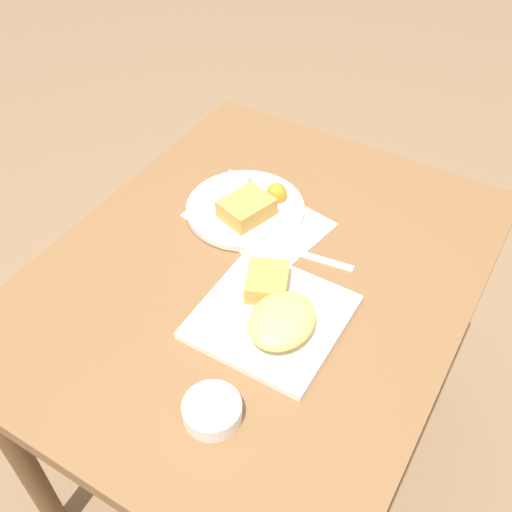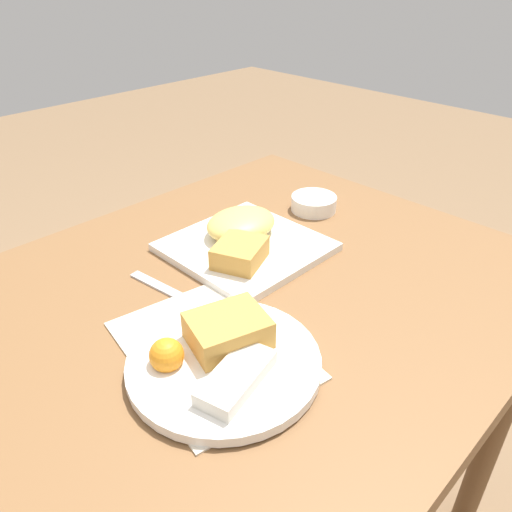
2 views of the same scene
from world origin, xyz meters
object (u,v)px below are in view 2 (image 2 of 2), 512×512
plate_square_near (243,239)px  sauce_ramekin (314,203)px  plate_oval_far (222,355)px  butter_knife (177,295)px

plate_square_near → sauce_ramekin: (-0.21, -0.01, -0.00)m
plate_square_near → sauce_ramekin: 0.21m
plate_oval_far → butter_knife: bearing=-107.4°
plate_square_near → butter_knife: plate_square_near is taller
plate_square_near → plate_oval_far: 0.30m
plate_oval_far → plate_square_near: bearing=-139.1°
plate_oval_far → sauce_ramekin: plate_oval_far is taller
plate_square_near → plate_oval_far: (0.23, 0.19, -0.00)m
plate_square_near → sauce_ramekin: plate_square_near is taller
butter_knife → plate_square_near: bearing=92.4°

